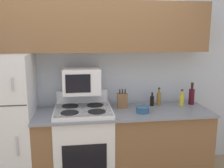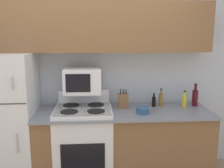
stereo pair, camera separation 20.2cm
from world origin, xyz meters
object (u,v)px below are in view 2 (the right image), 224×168
object	(u,v)px
stove	(84,143)
bottle_soy_sauce	(154,101)
refrigerator	(5,120)
knife_block	(123,101)
bottle_wine_red	(195,97)
bottle_cooking_spray	(184,101)
bowl	(142,110)
bottle_vinegar	(161,99)
microwave	(83,81)

from	to	relation	value
stove	bottle_soy_sauce	distance (m)	1.05
refrigerator	stove	bearing A→B (deg)	-1.79
stove	knife_block	size ratio (longest dim) A/B	4.35
bottle_wine_red	bottle_soy_sauce	size ratio (longest dim) A/B	1.67
knife_block	bottle_cooking_spray	size ratio (longest dim) A/B	1.15
knife_block	bottle_soy_sauce	size ratio (longest dim) A/B	1.40
bowl	bottle_soy_sauce	size ratio (longest dim) A/B	0.94
bottle_wine_red	bottle_vinegar	size ratio (longest dim) A/B	1.25
bottle_wine_red	bottle_vinegar	xyz separation A→B (m)	(-0.46, 0.02, -0.02)
bottle_wine_red	bottle_vinegar	bearing A→B (deg)	178.00
microwave	knife_block	distance (m)	0.58
stove	bottle_cooking_spray	xyz separation A→B (m)	(1.31, 0.13, 0.49)
refrigerator	bottle_soy_sauce	distance (m)	1.88
stove	microwave	xyz separation A→B (m)	(-0.01, 0.13, 0.78)
bowl	bottle_soy_sauce	distance (m)	0.35
knife_block	bowl	world-z (taller)	knife_block
bottle_soy_sauce	refrigerator	bearing A→B (deg)	-175.25
refrigerator	bottle_wine_red	bearing A→B (deg)	3.50
microwave	bottle_soy_sauce	size ratio (longest dim) A/B	2.53
refrigerator	knife_block	world-z (taller)	refrigerator
knife_block	bowl	xyz separation A→B (m)	(0.21, -0.23, -0.06)
bowl	bottle_soy_sauce	xyz separation A→B (m)	(0.21, 0.28, 0.03)
refrigerator	microwave	world-z (taller)	refrigerator
refrigerator	bowl	size ratio (longest dim) A/B	9.53
stove	knife_block	xyz separation A→B (m)	(0.51, 0.13, 0.50)
bottle_vinegar	bottle_soy_sauce	world-z (taller)	bottle_vinegar
refrigerator	bowl	distance (m)	1.68
bowl	bottle_wine_red	distance (m)	0.81
microwave	bottle_soy_sauce	xyz separation A→B (m)	(0.93, 0.05, -0.30)
refrigerator	microwave	bearing A→B (deg)	6.28
refrigerator	bottle_vinegar	world-z (taller)	refrigerator
bottle_wine_red	bottle_soy_sauce	bearing A→B (deg)	179.22
bottle_soy_sauce	bottle_wine_red	bearing A→B (deg)	-0.78
stove	bottle_wine_red	size ratio (longest dim) A/B	3.66
refrigerator	bottle_wine_red	world-z (taller)	refrigerator
microwave	bottle_vinegar	size ratio (longest dim) A/B	1.90
refrigerator	bottle_soy_sauce	bearing A→B (deg)	4.75
stove	bottle_cooking_spray	bearing A→B (deg)	5.77
bowl	bottle_wine_red	xyz separation A→B (m)	(0.76, 0.28, 0.08)
refrigerator	bottle_cooking_spray	xyz separation A→B (m)	(2.26, 0.10, 0.17)
stove	bottle_vinegar	xyz separation A→B (m)	(1.02, 0.19, 0.50)
microwave	bottle_wine_red	bearing A→B (deg)	1.71
stove	bowl	world-z (taller)	stove
bottle_vinegar	bottle_cooking_spray	bearing A→B (deg)	-11.63
stove	bottle_cooking_spray	world-z (taller)	bottle_cooking_spray
refrigerator	bowl	xyz separation A→B (m)	(1.67, -0.13, 0.13)
bottle_vinegar	bottle_wine_red	bearing A→B (deg)	-2.00
knife_block	bottle_wine_red	xyz separation A→B (m)	(0.96, 0.05, 0.02)
stove	bowl	bearing A→B (deg)	-7.89
bowl	bottle_vinegar	size ratio (longest dim) A/B	0.70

